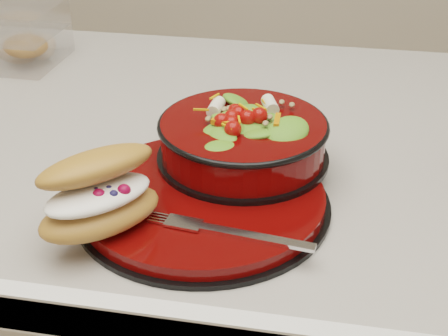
% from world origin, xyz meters
% --- Properties ---
extents(dinner_plate, '(0.28, 0.28, 0.02)m').
position_xyz_m(dinner_plate, '(-0.02, -0.19, 0.91)').
color(dinner_plate, black).
rests_on(dinner_plate, island_counter).
extents(salad_bowl, '(0.20, 0.20, 0.09)m').
position_xyz_m(salad_bowl, '(0.01, -0.11, 0.95)').
color(salad_bowl, black).
rests_on(salad_bowl, dinner_plate).
extents(croissant, '(0.14, 0.15, 0.08)m').
position_xyz_m(croissant, '(-0.11, -0.27, 0.96)').
color(croissant, '#B97138').
rests_on(croissant, dinner_plate).
extents(fork, '(0.15, 0.04, 0.00)m').
position_xyz_m(fork, '(0.02, -0.26, 0.92)').
color(fork, silver).
rests_on(fork, dinner_plate).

